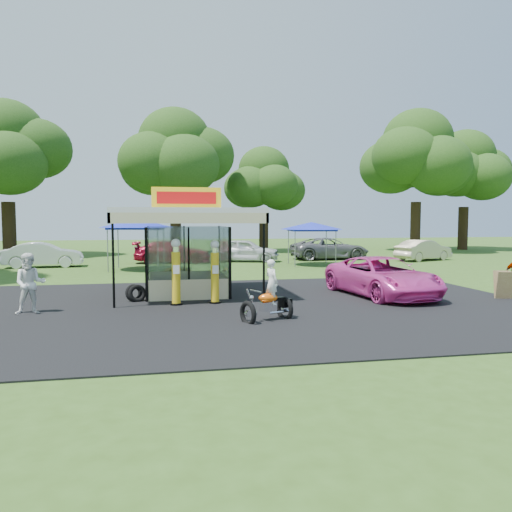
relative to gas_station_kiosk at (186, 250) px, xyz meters
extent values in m
plane|color=#325019|center=(2.00, -4.99, -1.78)|extent=(120.00, 120.00, 0.00)
cube|color=black|center=(2.00, -2.99, -1.76)|extent=(20.00, 14.00, 0.04)
cube|color=white|center=(0.00, 0.01, -1.75)|extent=(3.00, 3.00, 0.06)
cube|color=white|center=(0.00, 0.01, 1.51)|extent=(5.40, 5.40, 0.18)
cube|color=yellow|center=(0.00, -0.49, 2.00)|extent=(2.60, 0.25, 0.80)
cube|color=red|center=(0.00, -0.62, 2.00)|extent=(2.21, 0.02, 0.45)
cylinder|color=black|center=(-2.55, -2.54, -0.18)|extent=(0.08, 0.08, 3.20)
cylinder|color=black|center=(2.55, -2.54, -0.18)|extent=(0.08, 0.08, 3.20)
cylinder|color=black|center=(-0.49, -2.36, -1.73)|extent=(0.43, 0.43, 0.10)
cylinder|color=yellow|center=(-0.49, -2.36, -0.80)|extent=(0.29, 0.29, 1.77)
cylinder|color=silver|center=(-0.49, -2.36, 0.18)|extent=(0.20, 0.20, 0.20)
sphere|color=white|center=(-0.49, -2.36, 0.38)|extent=(0.31, 0.31, 0.31)
cube|color=white|center=(-0.49, -2.54, -0.51)|extent=(0.22, 0.02, 0.29)
cylinder|color=black|center=(0.86, -2.28, -1.73)|extent=(0.42, 0.42, 0.10)
cylinder|color=yellow|center=(0.86, -2.28, -0.83)|extent=(0.29, 0.29, 1.72)
cylinder|color=silver|center=(0.86, -2.28, 0.13)|extent=(0.19, 0.19, 0.19)
sphere|color=white|center=(0.86, -2.28, 0.32)|extent=(0.31, 0.31, 0.31)
cube|color=white|center=(0.86, -2.45, -0.54)|extent=(0.21, 0.02, 0.29)
torus|color=black|center=(1.39, -5.79, -1.48)|extent=(0.43, 0.74, 0.74)
torus|color=black|center=(2.60, -5.26, -1.48)|extent=(0.43, 0.74, 0.74)
cube|color=silver|center=(2.04, -5.51, -1.34)|extent=(0.54, 0.42, 0.27)
ellipsoid|color=orange|center=(2.04, -5.51, -1.09)|extent=(0.57, 0.32, 0.27)
cube|color=black|center=(2.32, -5.38, -1.15)|extent=(0.54, 0.40, 0.09)
cube|color=black|center=(2.63, -5.25, -1.30)|extent=(0.40, 0.40, 0.25)
cylinder|color=silver|center=(1.51, -5.74, -1.16)|extent=(0.38, 0.20, 0.79)
cylinder|color=silver|center=(1.63, -5.68, -0.85)|extent=(0.25, 0.50, 0.04)
sphere|color=silver|center=(1.49, -5.74, -1.03)|extent=(0.14, 0.14, 0.14)
imported|color=white|center=(2.16, -5.45, -0.63)|extent=(0.48, 0.57, 1.33)
torus|color=black|center=(-1.84, -1.38, -1.46)|extent=(0.71, 0.49, 0.67)
torus|color=black|center=(-1.96, -1.25, -1.46)|extent=(0.73, 0.56, 0.67)
cube|color=#593819|center=(11.49, -3.48, -1.25)|extent=(0.64, 0.42, 1.06)
cube|color=#593819|center=(11.49, -3.23, -1.25)|extent=(0.64, 0.42, 1.06)
imported|color=yellow|center=(0.00, 2.21, -1.30)|extent=(2.82, 1.13, 0.96)
imported|color=#DF3CA0|center=(7.38, -1.82, -1.02)|extent=(3.17, 5.76, 1.53)
imported|color=white|center=(-5.04, -2.99, -0.82)|extent=(1.04, 0.86, 1.93)
imported|color=silver|center=(-8.06, 13.29, -1.01)|extent=(4.84, 2.06, 1.55)
imported|color=maroon|center=(-0.08, 14.76, -1.03)|extent=(5.38, 2.67, 1.50)
imported|color=silver|center=(4.99, 14.89, -0.98)|extent=(5.07, 3.14, 1.61)
imported|color=slate|center=(11.51, 15.66, -0.98)|extent=(5.80, 2.74, 1.60)
imported|color=#BEAF91|center=(17.79, 13.31, -1.04)|extent=(4.79, 3.10, 1.49)
cylinder|color=gray|center=(-3.66, 12.00, -0.59)|extent=(0.06, 0.06, 2.39)
cylinder|color=gray|center=(-0.87, 12.00, -0.59)|extent=(0.06, 0.06, 2.39)
cylinder|color=gray|center=(-3.66, 9.21, -0.59)|extent=(0.06, 0.06, 2.39)
cylinder|color=gray|center=(-0.87, 9.21, -0.59)|extent=(0.06, 0.06, 2.39)
cube|color=#1D2ABE|center=(-2.26, 10.61, 0.66)|extent=(2.98, 2.98, 0.12)
cone|color=#1D2ABE|center=(-2.26, 10.61, 0.97)|extent=(4.30, 4.30, 0.50)
cylinder|color=gray|center=(7.41, 12.60, -0.67)|extent=(0.06, 0.06, 2.22)
cylinder|color=gray|center=(9.99, 12.60, -0.67)|extent=(0.06, 0.06, 2.22)
cylinder|color=gray|center=(7.41, 10.02, -0.67)|extent=(0.06, 0.06, 2.22)
cylinder|color=gray|center=(9.99, 10.02, -0.67)|extent=(0.06, 0.06, 2.22)
cube|color=#1D2ABE|center=(8.70, 11.31, 0.49)|extent=(2.78, 2.78, 0.11)
cone|color=#1D2ABE|center=(8.70, 11.31, 0.78)|extent=(4.00, 4.00, 0.46)
cylinder|color=black|center=(-12.55, 22.95, 0.39)|extent=(1.03, 1.03, 4.35)
ellipsoid|color=#1C4012|center=(-12.55, 22.95, 5.93)|extent=(10.09, 10.09, 8.65)
cylinder|color=black|center=(0.44, 22.16, 0.30)|extent=(0.89, 0.89, 4.16)
ellipsoid|color=#1C4012|center=(0.44, 22.16, 5.71)|extent=(9.99, 9.99, 8.56)
cylinder|color=black|center=(8.57, 25.32, -0.09)|extent=(0.84, 0.84, 3.38)
ellipsoid|color=#1C4012|center=(8.57, 25.32, 4.22)|extent=(7.88, 7.88, 6.76)
cylinder|color=black|center=(22.27, 22.59, 0.50)|extent=(0.91, 0.91, 4.56)
ellipsoid|color=#1C4012|center=(22.27, 22.59, 6.33)|extent=(10.65, 10.65, 9.13)
cylinder|color=black|center=(28.41, 24.46, 0.31)|extent=(0.94, 0.94, 4.18)
ellipsoid|color=#1C4012|center=(28.41, 24.46, 5.54)|extent=(9.44, 9.44, 8.09)
camera|label=1|loc=(-1.14, -19.57, 1.20)|focal=35.00mm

